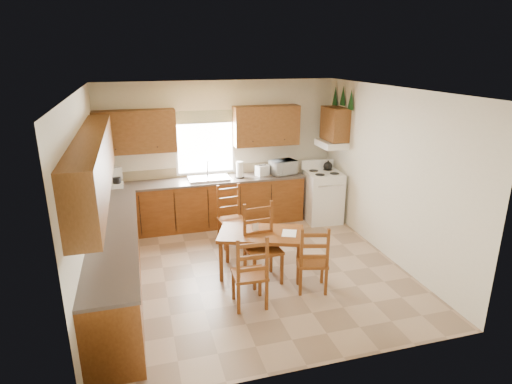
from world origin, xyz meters
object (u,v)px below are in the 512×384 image
object	(u,v)px
chair_near_right	(250,270)
dining_table	(261,253)
stove	(323,197)
chair_near_left	(312,258)
chair_far_left	(263,245)
microwave	(283,167)
chair_far_right	(232,217)

from	to	relation	value
chair_near_right	dining_table	bearing A→B (deg)	-114.69
stove	chair_near_left	xyz separation A→B (m)	(-1.22, -2.36, 0.00)
chair_far_left	microwave	bearing A→B (deg)	59.05
stove	dining_table	distance (m)	2.47
chair_near_left	chair_far_right	xyz separation A→B (m)	(-0.74, 1.74, 0.03)
chair_near_left	dining_table	bearing A→B (deg)	-34.12
dining_table	chair_near_right	xyz separation A→B (m)	(-0.39, -0.77, 0.18)
microwave	chair_far_left	size ratio (longest dim) A/B	0.40
chair_near_right	chair_far_right	bearing A→B (deg)	-93.95
chair_near_left	chair_near_right	world-z (taller)	chair_near_right
stove	microwave	bearing A→B (deg)	159.87
stove	chair_far_right	size ratio (longest dim) A/B	0.94
dining_table	chair_near_left	world-z (taller)	chair_near_left
stove	chair_near_left	world-z (taller)	chair_near_left
stove	microwave	distance (m)	0.98
dining_table	chair_near_left	size ratio (longest dim) A/B	1.27
chair_near_left	chair_far_left	world-z (taller)	chair_far_left
chair_near_right	chair_far_left	xyz separation A→B (m)	(0.35, 0.55, 0.06)
chair_far_left	chair_far_right	xyz separation A→B (m)	(-0.15, 1.33, -0.05)
stove	chair_near_right	bearing A→B (deg)	-126.51
dining_table	chair_far_right	world-z (taller)	chair_far_right
chair_far_right	microwave	bearing A→B (deg)	31.33
stove	chair_far_left	size ratio (longest dim) A/B	0.85
microwave	chair_far_right	xyz separation A→B (m)	(-1.24, -0.94, -0.54)
dining_table	chair_near_left	xyz separation A→B (m)	(0.55, -0.63, 0.15)
chair_far_left	chair_near_right	bearing A→B (deg)	-127.83
microwave	chair_far_left	world-z (taller)	microwave
stove	microwave	world-z (taller)	microwave
dining_table	chair_near_right	bearing A→B (deg)	-96.00
stove	chair_near_left	bearing A→B (deg)	-113.08
chair_far_left	dining_table	bearing A→B (deg)	74.55
stove	chair_near_right	world-z (taller)	chair_near_right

